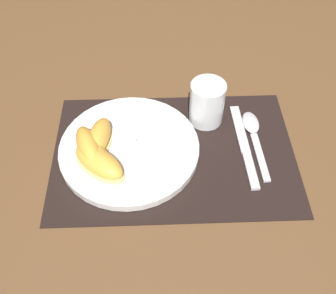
{
  "coord_description": "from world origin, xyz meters",
  "views": [
    {
      "loc": [
        -0.03,
        -0.48,
        0.61
      ],
      "look_at": [
        -0.01,
        -0.0,
        0.02
      ],
      "focal_mm": 42.0,
      "sensor_mm": 36.0,
      "label": 1
    }
  ],
  "objects_px": {
    "plate": "(129,149)",
    "juice_glass": "(207,105)",
    "citrus_wedge_3": "(99,162)",
    "citrus_wedge_1": "(89,148)",
    "citrus_wedge_0": "(99,139)",
    "knife": "(244,147)",
    "spoon": "(253,131)",
    "citrus_wedge_2": "(96,155)",
    "fork": "(137,145)"
  },
  "relations": [
    {
      "from": "citrus_wedge_0",
      "to": "knife",
      "type": "bearing_deg",
      "value": -0.97
    },
    {
      "from": "citrus_wedge_0",
      "to": "citrus_wedge_3",
      "type": "relative_size",
      "value": 0.91
    },
    {
      "from": "knife",
      "to": "fork",
      "type": "bearing_deg",
      "value": -179.78
    },
    {
      "from": "spoon",
      "to": "citrus_wedge_3",
      "type": "height_order",
      "value": "citrus_wedge_3"
    },
    {
      "from": "citrus_wedge_2",
      "to": "citrus_wedge_1",
      "type": "bearing_deg",
      "value": 135.91
    },
    {
      "from": "plate",
      "to": "juice_glass",
      "type": "relative_size",
      "value": 2.94
    },
    {
      "from": "knife",
      "to": "citrus_wedge_1",
      "type": "height_order",
      "value": "citrus_wedge_1"
    },
    {
      "from": "fork",
      "to": "citrus_wedge_1",
      "type": "xyz_separation_m",
      "value": [
        -0.09,
        -0.02,
        0.02
      ]
    },
    {
      "from": "fork",
      "to": "citrus_wedge_3",
      "type": "xyz_separation_m",
      "value": [
        -0.07,
        -0.05,
        0.01
      ]
    },
    {
      "from": "plate",
      "to": "citrus_wedge_3",
      "type": "distance_m",
      "value": 0.08
    },
    {
      "from": "plate",
      "to": "citrus_wedge_2",
      "type": "height_order",
      "value": "citrus_wedge_2"
    },
    {
      "from": "plate",
      "to": "citrus_wedge_2",
      "type": "bearing_deg",
      "value": -152.78
    },
    {
      "from": "knife",
      "to": "spoon",
      "type": "xyz_separation_m",
      "value": [
        0.02,
        0.04,
        0.0
      ]
    },
    {
      "from": "juice_glass",
      "to": "fork",
      "type": "bearing_deg",
      "value": -149.5
    },
    {
      "from": "plate",
      "to": "citrus_wedge_2",
      "type": "xyz_separation_m",
      "value": [
        -0.06,
        -0.03,
        0.02
      ]
    },
    {
      "from": "spoon",
      "to": "citrus_wedge_0",
      "type": "height_order",
      "value": "citrus_wedge_0"
    },
    {
      "from": "knife",
      "to": "spoon",
      "type": "height_order",
      "value": "spoon"
    },
    {
      "from": "fork",
      "to": "citrus_wedge_2",
      "type": "xyz_separation_m",
      "value": [
        -0.08,
        -0.03,
        0.01
      ]
    },
    {
      "from": "spoon",
      "to": "fork",
      "type": "relative_size",
      "value": 1.08
    },
    {
      "from": "citrus_wedge_2",
      "to": "citrus_wedge_3",
      "type": "height_order",
      "value": "citrus_wedge_3"
    },
    {
      "from": "juice_glass",
      "to": "citrus_wedge_3",
      "type": "distance_m",
      "value": 0.25
    },
    {
      "from": "juice_glass",
      "to": "fork",
      "type": "xyz_separation_m",
      "value": [
        -0.14,
        -0.08,
        -0.02
      ]
    },
    {
      "from": "juice_glass",
      "to": "spoon",
      "type": "height_order",
      "value": "juice_glass"
    },
    {
      "from": "citrus_wedge_0",
      "to": "citrus_wedge_1",
      "type": "bearing_deg",
      "value": -124.09
    },
    {
      "from": "juice_glass",
      "to": "citrus_wedge_3",
      "type": "bearing_deg",
      "value": -147.57
    },
    {
      "from": "fork",
      "to": "citrus_wedge_2",
      "type": "bearing_deg",
      "value": -158.28
    },
    {
      "from": "plate",
      "to": "juice_glass",
      "type": "xyz_separation_m",
      "value": [
        0.16,
        0.08,
        0.03
      ]
    },
    {
      "from": "juice_glass",
      "to": "citrus_wedge_3",
      "type": "relative_size",
      "value": 0.77
    },
    {
      "from": "citrus_wedge_3",
      "to": "knife",
      "type": "bearing_deg",
      "value": 10.32
    },
    {
      "from": "citrus_wedge_1",
      "to": "citrus_wedge_3",
      "type": "bearing_deg",
      "value": -56.6
    },
    {
      "from": "citrus_wedge_0",
      "to": "citrus_wedge_1",
      "type": "height_order",
      "value": "citrus_wedge_1"
    },
    {
      "from": "citrus_wedge_3",
      "to": "fork",
      "type": "bearing_deg",
      "value": 36.16
    },
    {
      "from": "plate",
      "to": "spoon",
      "type": "height_order",
      "value": "plate"
    },
    {
      "from": "citrus_wedge_3",
      "to": "plate",
      "type": "bearing_deg",
      "value": 44.1
    },
    {
      "from": "citrus_wedge_2",
      "to": "juice_glass",
      "type": "bearing_deg",
      "value": 27.56
    },
    {
      "from": "knife",
      "to": "citrus_wedge_1",
      "type": "relative_size",
      "value": 1.86
    },
    {
      "from": "citrus_wedge_2",
      "to": "fork",
      "type": "bearing_deg",
      "value": 21.72
    },
    {
      "from": "plate",
      "to": "citrus_wedge_1",
      "type": "height_order",
      "value": "citrus_wedge_1"
    },
    {
      "from": "juice_glass",
      "to": "citrus_wedge_0",
      "type": "relative_size",
      "value": 0.84
    },
    {
      "from": "spoon",
      "to": "citrus_wedge_3",
      "type": "xyz_separation_m",
      "value": [
        -0.3,
        -0.09,
        0.03
      ]
    },
    {
      "from": "knife",
      "to": "citrus_wedge_0",
      "type": "xyz_separation_m",
      "value": [
        -0.29,
        0.0,
        0.03
      ]
    },
    {
      "from": "plate",
      "to": "fork",
      "type": "xyz_separation_m",
      "value": [
        0.02,
        -0.0,
        0.01
      ]
    },
    {
      "from": "knife",
      "to": "citrus_wedge_3",
      "type": "bearing_deg",
      "value": -169.68
    },
    {
      "from": "spoon",
      "to": "fork",
      "type": "xyz_separation_m",
      "value": [
        -0.24,
        -0.04,
        0.01
      ]
    },
    {
      "from": "juice_glass",
      "to": "citrus_wedge_0",
      "type": "height_order",
      "value": "juice_glass"
    },
    {
      "from": "citrus_wedge_0",
      "to": "citrus_wedge_2",
      "type": "height_order",
      "value": "citrus_wedge_0"
    },
    {
      "from": "juice_glass",
      "to": "knife",
      "type": "distance_m",
      "value": 0.11
    },
    {
      "from": "citrus_wedge_3",
      "to": "citrus_wedge_1",
      "type": "bearing_deg",
      "value": 123.4
    },
    {
      "from": "spoon",
      "to": "citrus_wedge_1",
      "type": "relative_size",
      "value": 1.55
    },
    {
      "from": "knife",
      "to": "spoon",
      "type": "relative_size",
      "value": 1.2
    }
  ]
}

